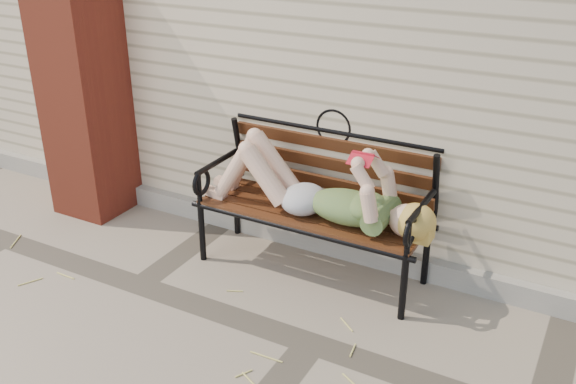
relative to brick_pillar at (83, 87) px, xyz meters
The scene contains 7 objects.
ground 2.62m from the brick_pillar, 18.06° to the right, with size 80.00×80.00×0.00m, color gray.
house_wall 3.26m from the brick_pillar, 44.37° to the left, with size 8.00×4.00×3.00m, color beige.
foundation_strip 2.49m from the brick_pillar, ahead, with size 8.00×0.10×0.15m, color #A6A396.
brick_pillar is the anchor object (origin of this frame).
garden_bench 1.99m from the brick_pillar, ahead, with size 1.63×0.65×1.06m.
reading_woman 2.00m from the brick_pillar, ahead, with size 1.54×0.35×0.49m.
straw_scatter 1.78m from the brick_pillar, 45.71° to the right, with size 2.69×1.32×0.01m.
Camera 1 is at (1.28, -2.64, 2.31)m, focal length 40.00 mm.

